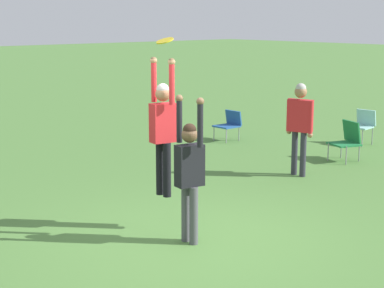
# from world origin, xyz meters

# --- Properties ---
(ground_plane) EXTENTS (120.00, 120.00, 0.00)m
(ground_plane) POSITION_xyz_m (0.00, 0.00, 0.00)
(ground_plane) COLOR #4C7A38
(person_jumping) EXTENTS (0.51, 0.39, 2.02)m
(person_jumping) POSITION_xyz_m (-0.65, 0.02, 1.57)
(person_jumping) COLOR black
(person_jumping) RESTS_ON ground_plane
(person_defending) EXTENTS (0.53, 0.41, 2.05)m
(person_defending) POSITION_xyz_m (0.07, -0.10, 1.08)
(person_defending) COLOR #4C4C51
(person_defending) RESTS_ON ground_plane
(frisbee) EXTENTS (0.24, 0.23, 0.09)m
(frisbee) POSITION_xyz_m (-0.30, -0.22, 2.78)
(frisbee) COLOR yellow
(camping_chair_0) EXTENTS (0.70, 0.75, 0.86)m
(camping_chair_0) POSITION_xyz_m (-1.59, 5.91, 0.48)
(camping_chair_0) COLOR gray
(camping_chair_0) RESTS_ON ground_plane
(camping_chair_3) EXTENTS (0.55, 0.58, 0.85)m
(camping_chair_3) POSITION_xyz_m (-2.43, 7.73, 0.52)
(camping_chair_3) COLOR gray
(camping_chair_3) RESTS_ON ground_plane
(camping_chair_5) EXTENTS (0.53, 0.56, 0.75)m
(camping_chair_5) POSITION_xyz_m (-4.97, 5.62, 0.44)
(camping_chair_5) COLOR gray
(camping_chair_5) RESTS_ON ground_plane
(person_spectator_near) EXTENTS (0.63, 0.32, 1.84)m
(person_spectator_near) POSITION_xyz_m (-1.41, 4.05, 1.12)
(person_spectator_near) COLOR #2D2D38
(person_spectator_near) RESTS_ON ground_plane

